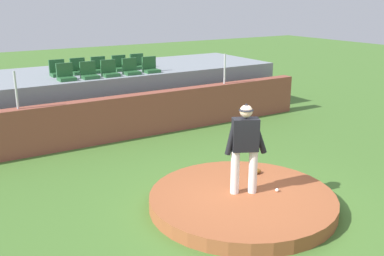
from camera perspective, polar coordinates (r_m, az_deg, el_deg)
The scene contains 19 objects.
ground_plane at distance 9.11m, azimuth 6.41°, elevation -9.98°, with size 60.00×60.00×0.00m, color #47732D.
pitchers_mound at distance 9.05m, azimuth 6.44°, elevation -9.21°, with size 3.71×3.71×0.27m, color #9D522F.
pitcher at distance 8.68m, azimuth 6.82°, elevation -1.80°, with size 0.80×0.48×1.84m.
baseball at distance 9.19m, azimuth 10.84°, elevation -7.82°, with size 0.07×0.07×0.07m, color white.
fielding_glove at distance 10.00m, azimuth 8.04°, elevation -5.52°, with size 0.30×0.20×0.11m, color brown.
brick_barrier at distance 13.27m, azimuth -8.07°, elevation 1.46°, with size 12.63×0.40×1.28m, color brown.
fence_post_left at distance 12.14m, azimuth -21.63°, elevation 4.54°, with size 0.06×0.06×0.98m, color silver.
fence_post_right at distance 14.74m, azimuth 4.20°, elevation 7.57°, with size 0.06×0.06×0.98m, color silver.
bleacher_platform at distance 15.62m, azimuth -12.10°, elevation 4.24°, with size 12.57×3.72×1.66m, color gray.
stadium_chair_0 at distance 13.80m, azimuth -15.88°, elevation 6.56°, with size 0.48×0.44×0.50m.
stadium_chair_1 at distance 13.97m, azimuth -13.06°, elevation 6.88°, with size 0.48×0.44×0.50m.
stadium_chair_2 at distance 14.22m, azimuth -10.52°, elevation 7.19°, with size 0.48×0.44×0.50m.
stadium_chair_3 at distance 14.49m, azimuth -7.86°, elevation 7.48°, with size 0.48×0.44×0.50m.
stadium_chair_4 at distance 14.79m, azimuth -5.36°, elevation 7.75°, with size 0.48×0.44×0.50m.
stadium_chair_5 at distance 14.64m, azimuth -16.80°, elevation 7.03°, with size 0.48×0.44×0.50m.
stadium_chair_6 at distance 14.85m, azimuth -14.32°, elevation 7.34°, with size 0.48×0.44×0.50m.
stadium_chair_7 at distance 15.05m, azimuth -11.80°, elevation 7.62°, with size 0.48×0.44×0.50m.
stadium_chair_8 at distance 15.28m, azimuth -9.22°, elevation 7.88°, with size 0.48×0.44×0.50m.
stadium_chair_9 at distance 15.60m, azimuth -6.94°, elevation 8.15°, with size 0.48×0.44×0.50m.
Camera 1 is at (-5.14, -6.34, 4.05)m, focal length 41.60 mm.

